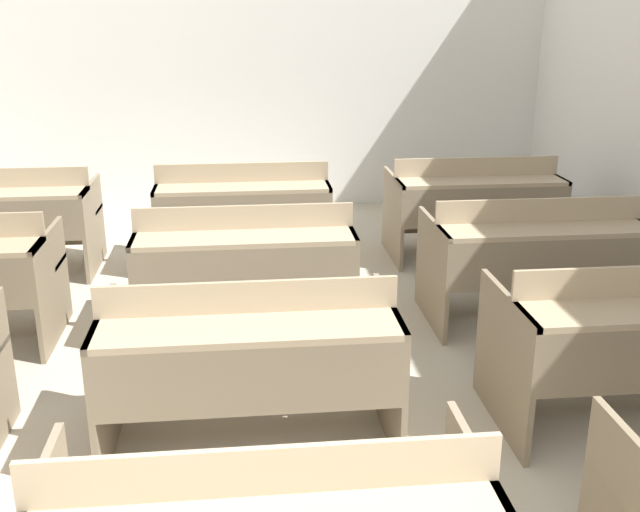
{
  "coord_description": "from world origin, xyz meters",
  "views": [
    {
      "loc": [
        0.23,
        -0.57,
        1.95
      ],
      "look_at": [
        0.62,
        3.08,
        0.72
      ],
      "focal_mm": 42.0,
      "sensor_mm": 36.0,
      "label": 1
    }
  ],
  "objects_px": {
    "bench_back_left": "(3,216)",
    "bench_back_center": "(243,209)",
    "bench_second_center": "(250,356)",
    "wastepaper_bin": "(532,213)",
    "bench_back_right": "(473,202)",
    "bench_third_center": "(245,263)",
    "bench_third_right": "(534,254)",
    "bench_second_right": "(640,337)"
  },
  "relations": [
    {
      "from": "bench_second_center",
      "to": "wastepaper_bin",
      "type": "height_order",
      "value": "bench_second_center"
    },
    {
      "from": "bench_third_right",
      "to": "bench_back_left",
      "type": "distance_m",
      "value": 3.85
    },
    {
      "from": "wastepaper_bin",
      "to": "bench_third_right",
      "type": "bearing_deg",
      "value": -111.62
    },
    {
      "from": "bench_second_right",
      "to": "wastepaper_bin",
      "type": "bearing_deg",
      "value": 76.63
    },
    {
      "from": "bench_second_center",
      "to": "bench_back_center",
      "type": "height_order",
      "value": "same"
    },
    {
      "from": "bench_third_center",
      "to": "bench_back_left",
      "type": "height_order",
      "value": "same"
    },
    {
      "from": "bench_second_right",
      "to": "bench_back_right",
      "type": "distance_m",
      "value": 2.6
    },
    {
      "from": "bench_second_right",
      "to": "bench_back_center",
      "type": "bearing_deg",
      "value": 125.79
    },
    {
      "from": "bench_second_center",
      "to": "wastepaper_bin",
      "type": "relative_size",
      "value": 4.42
    },
    {
      "from": "bench_second_center",
      "to": "bench_third_right",
      "type": "relative_size",
      "value": 1.0
    },
    {
      "from": "bench_second_right",
      "to": "bench_back_left",
      "type": "height_order",
      "value": "same"
    },
    {
      "from": "bench_third_right",
      "to": "wastepaper_bin",
      "type": "xyz_separation_m",
      "value": [
        0.82,
        2.08,
        -0.31
      ]
    },
    {
      "from": "bench_back_right",
      "to": "wastepaper_bin",
      "type": "relative_size",
      "value": 4.42
    },
    {
      "from": "bench_second_center",
      "to": "bench_third_center",
      "type": "bearing_deg",
      "value": 90.15
    },
    {
      "from": "bench_second_center",
      "to": "wastepaper_bin",
      "type": "xyz_separation_m",
      "value": [
        2.65,
        3.36,
        -0.31
      ]
    },
    {
      "from": "bench_second_right",
      "to": "bench_back_center",
      "type": "distance_m",
      "value": 3.17
    },
    {
      "from": "bench_second_center",
      "to": "bench_back_left",
      "type": "bearing_deg",
      "value": 124.92
    },
    {
      "from": "bench_third_right",
      "to": "wastepaper_bin",
      "type": "distance_m",
      "value": 2.26
    },
    {
      "from": "bench_third_right",
      "to": "wastepaper_bin",
      "type": "relative_size",
      "value": 4.42
    },
    {
      "from": "bench_back_left",
      "to": "bench_back_right",
      "type": "distance_m",
      "value": 3.64
    },
    {
      "from": "bench_back_right",
      "to": "wastepaper_bin",
      "type": "bearing_deg",
      "value": 42.85
    },
    {
      "from": "bench_back_left",
      "to": "wastepaper_bin",
      "type": "distance_m",
      "value": 4.53
    },
    {
      "from": "bench_third_center",
      "to": "wastepaper_bin",
      "type": "xyz_separation_m",
      "value": [
        2.65,
        2.06,
        -0.31
      ]
    },
    {
      "from": "bench_second_right",
      "to": "bench_third_center",
      "type": "bearing_deg",
      "value": 145.11
    },
    {
      "from": "bench_back_left",
      "to": "bench_back_right",
      "type": "xyz_separation_m",
      "value": [
        3.64,
        0.03,
        0.0
      ]
    },
    {
      "from": "bench_third_center",
      "to": "wastepaper_bin",
      "type": "distance_m",
      "value": 3.37
    },
    {
      "from": "bench_second_center",
      "to": "bench_third_center",
      "type": "distance_m",
      "value": 1.3
    },
    {
      "from": "bench_second_right",
      "to": "bench_back_right",
      "type": "bearing_deg",
      "value": 90.32
    },
    {
      "from": "bench_third_right",
      "to": "bench_third_center",
      "type": "bearing_deg",
      "value": 179.23
    },
    {
      "from": "bench_second_right",
      "to": "bench_third_right",
      "type": "height_order",
      "value": "same"
    },
    {
      "from": "bench_back_center",
      "to": "bench_back_right",
      "type": "bearing_deg",
      "value": 0.69
    },
    {
      "from": "bench_second_center",
      "to": "bench_third_center",
      "type": "xyz_separation_m",
      "value": [
        -0.0,
        1.3,
        0.0
      ]
    },
    {
      "from": "bench_back_center",
      "to": "bench_third_center",
      "type": "bearing_deg",
      "value": -89.96
    },
    {
      "from": "bench_third_center",
      "to": "bench_second_right",
      "type": "bearing_deg",
      "value": -34.89
    },
    {
      "from": "bench_second_center",
      "to": "bench_third_center",
      "type": "relative_size",
      "value": 1.0
    },
    {
      "from": "bench_second_right",
      "to": "bench_back_center",
      "type": "height_order",
      "value": "same"
    },
    {
      "from": "bench_back_left",
      "to": "bench_back_center",
      "type": "xyz_separation_m",
      "value": [
        1.8,
        0.01,
        0.0
      ]
    },
    {
      "from": "bench_back_left",
      "to": "bench_back_center",
      "type": "bearing_deg",
      "value": 0.17
    },
    {
      "from": "bench_second_right",
      "to": "wastepaper_bin",
      "type": "relative_size",
      "value": 4.42
    },
    {
      "from": "bench_second_center",
      "to": "wastepaper_bin",
      "type": "bearing_deg",
      "value": 51.74
    },
    {
      "from": "bench_second_center",
      "to": "wastepaper_bin",
      "type": "distance_m",
      "value": 4.29
    },
    {
      "from": "bench_back_right",
      "to": "bench_back_center",
      "type": "bearing_deg",
      "value": -179.31
    }
  ]
}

